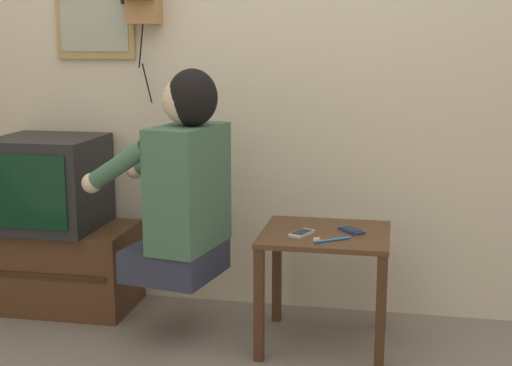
{
  "coord_description": "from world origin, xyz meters",
  "views": [
    {
      "loc": [
        0.59,
        -2.21,
        1.31
      ],
      "look_at": [
        0.02,
        0.7,
        0.72
      ],
      "focal_mm": 50.0,
      "sensor_mm": 36.0,
      "label": 1
    }
  ],
  "objects_px": {
    "cell_phone_spare": "(352,230)",
    "toothbrush": "(329,240)",
    "person": "(183,182)",
    "framed_picture": "(94,6)",
    "television": "(49,183)",
    "cell_phone_held": "(302,233)"
  },
  "relations": [
    {
      "from": "cell_phone_spare",
      "to": "toothbrush",
      "type": "bearing_deg",
      "value": -152.27
    },
    {
      "from": "person",
      "to": "toothbrush",
      "type": "xyz_separation_m",
      "value": [
        0.64,
        -0.09,
        -0.2
      ]
    },
    {
      "from": "framed_picture",
      "to": "cell_phone_spare",
      "type": "xyz_separation_m",
      "value": [
        1.3,
        -0.39,
        -0.97
      ]
    },
    {
      "from": "television",
      "to": "person",
      "type": "bearing_deg",
      "value": -17.65
    },
    {
      "from": "television",
      "to": "cell_phone_held",
      "type": "distance_m",
      "value": 1.3
    },
    {
      "from": "cell_phone_held",
      "to": "toothbrush",
      "type": "bearing_deg",
      "value": -9.78
    },
    {
      "from": "framed_picture",
      "to": "cell_phone_spare",
      "type": "bearing_deg",
      "value": -16.71
    },
    {
      "from": "cell_phone_held",
      "to": "toothbrush",
      "type": "xyz_separation_m",
      "value": [
        0.13,
        -0.08,
        0.0
      ]
    },
    {
      "from": "cell_phone_held",
      "to": "toothbrush",
      "type": "distance_m",
      "value": 0.15
    },
    {
      "from": "cell_phone_spare",
      "to": "television",
      "type": "bearing_deg",
      "value": 136.69
    },
    {
      "from": "person",
      "to": "cell_phone_held",
      "type": "distance_m",
      "value": 0.56
    },
    {
      "from": "toothbrush",
      "to": "person",
      "type": "bearing_deg",
      "value": 46.04
    },
    {
      "from": "framed_picture",
      "to": "toothbrush",
      "type": "height_order",
      "value": "framed_picture"
    },
    {
      "from": "framed_picture",
      "to": "cell_phone_spare",
      "type": "relative_size",
      "value": 3.81
    },
    {
      "from": "framed_picture",
      "to": "cell_phone_held",
      "type": "distance_m",
      "value": 1.54
    },
    {
      "from": "television",
      "to": "cell_phone_spare",
      "type": "relative_size",
      "value": 3.6
    },
    {
      "from": "framed_picture",
      "to": "person",
      "type": "bearing_deg",
      "value": -39.23
    },
    {
      "from": "cell_phone_held",
      "to": "cell_phone_spare",
      "type": "bearing_deg",
      "value": 46.35
    },
    {
      "from": "television",
      "to": "cell_phone_held",
      "type": "height_order",
      "value": "television"
    },
    {
      "from": "cell_phone_held",
      "to": "person",
      "type": "bearing_deg",
      "value": -157.08
    },
    {
      "from": "television",
      "to": "toothbrush",
      "type": "distance_m",
      "value": 1.44
    },
    {
      "from": "framed_picture",
      "to": "cell_phone_held",
      "type": "xyz_separation_m",
      "value": [
        1.1,
        -0.48,
        -0.97
      ]
    }
  ]
}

